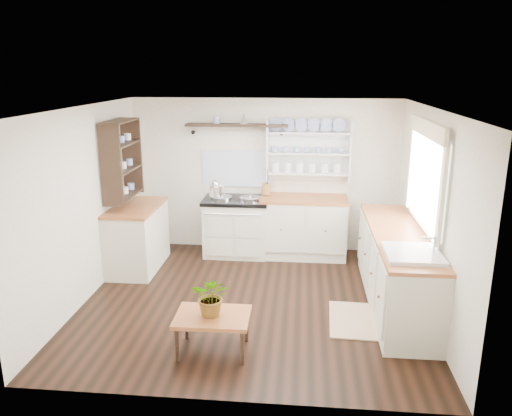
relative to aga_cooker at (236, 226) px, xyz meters
name	(u,v)px	position (x,y,z in m)	size (l,w,h in m)	color
floor	(252,301)	(0.40, -1.57, -0.44)	(4.00, 3.80, 0.01)	black
wall_back	(265,176)	(0.40, 0.33, 0.71)	(4.00, 0.02, 2.30)	beige
wall_right	(430,214)	(2.40, -1.57, 0.71)	(0.02, 3.80, 2.30)	beige
wall_left	(84,205)	(-1.60, -1.57, 0.71)	(0.02, 3.80, 2.30)	beige
ceiling	(251,108)	(0.40, -1.57, 1.86)	(4.00, 3.80, 0.01)	white
window	(426,175)	(2.35, -1.42, 1.12)	(0.08, 1.55, 1.22)	white
aga_cooker	(236,226)	(0.00, 0.00, 0.00)	(0.96, 0.67, 0.89)	beige
back_cabinets	(303,226)	(1.00, 0.03, 0.02)	(1.27, 0.63, 0.90)	beige
right_cabinets	(396,267)	(2.10, -1.47, 0.02)	(0.62, 2.43, 0.90)	beige
belfast_sink	(412,265)	(2.10, -2.22, 0.36)	(0.55, 0.60, 0.45)	white
left_cabinets	(137,236)	(-1.30, -0.67, 0.02)	(0.62, 1.13, 0.90)	beige
plate_rack	(309,150)	(1.05, 0.29, 1.12)	(1.20, 0.22, 0.90)	white
high_shelf	(237,126)	(0.00, 0.21, 1.47)	(1.50, 0.29, 0.16)	black
left_shelving	(122,159)	(-1.44, -0.67, 1.11)	(0.28, 0.80, 1.05)	black
kettle	(215,188)	(-0.28, -0.12, 0.60)	(0.18, 0.18, 0.23)	silver
utensil_crock	(266,189)	(0.44, 0.11, 0.55)	(0.13, 0.13, 0.16)	olive
center_table	(213,319)	(0.13, -2.71, -0.09)	(0.73, 0.53, 0.39)	brown
potted_plant	(212,296)	(0.13, -2.71, 0.16)	(0.37, 0.32, 0.41)	#3F7233
floor_rug	(354,320)	(1.59, -1.95, -0.43)	(0.55, 0.85, 0.02)	#977258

